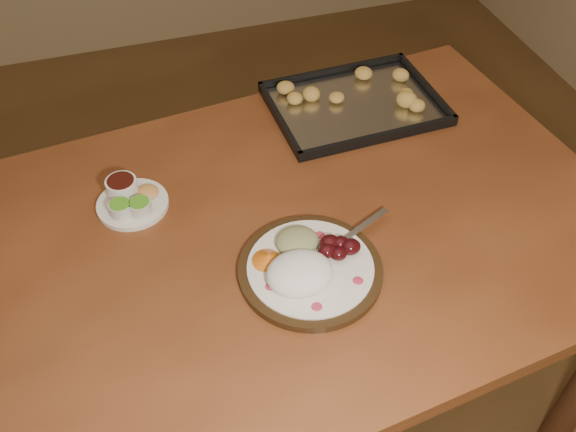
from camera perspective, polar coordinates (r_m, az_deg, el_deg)
name	(u,v)px	position (r m, az deg, el deg)	size (l,w,h in m)	color
ground	(183,411)	(1.92, -9.35, -16.73)	(4.00, 4.00, 0.00)	brown
dining_table	(259,268)	(1.34, -2.55, -4.66)	(1.59, 1.06, 0.75)	brown
dinner_plate	(307,267)	(1.19, 1.68, -4.52)	(0.33, 0.27, 0.06)	black
condiment_saucer	(130,199)	(1.36, -13.88, 1.46)	(0.15, 0.15, 0.05)	silver
baking_tray	(355,103)	(1.59, 5.96, 9.92)	(0.41, 0.31, 0.04)	black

